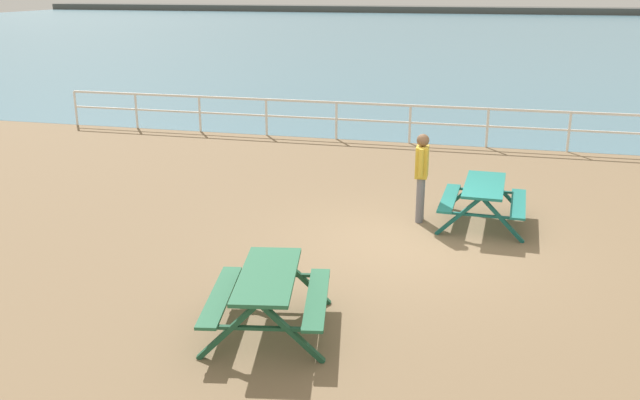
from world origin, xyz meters
name	(u,v)px	position (x,y,z in m)	size (l,w,h in m)	color
ground_plane	(412,249)	(0.00, 0.00, -0.10)	(30.00, 24.00, 0.20)	#846B4C
sea_band	(487,33)	(0.00, 52.75, 0.00)	(142.00, 90.00, 0.01)	teal
distant_shoreline	(494,13)	(0.00, 95.75, 0.00)	(142.00, 6.00, 1.80)	#4C4C47
seaward_railing	(449,118)	(0.00, 7.75, 0.76)	(23.07, 0.07, 1.08)	white
picnic_table_near_left	(484,194)	(1.13, 1.31, 0.58)	(1.59, 1.85, 0.80)	#1E7A70
picnic_table_near_right	(268,287)	(-1.41, -3.54, 0.58)	(1.83, 2.05, 0.80)	#286B47
visitor	(422,172)	(-0.02, 1.22, 0.95)	(0.23, 0.53, 1.66)	slate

